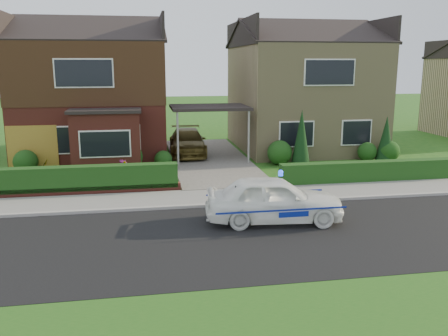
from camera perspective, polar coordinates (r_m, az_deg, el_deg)
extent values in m
plane|color=#1C5216|center=(13.68, 4.87, -8.21)|extent=(120.00, 120.00, 0.00)
cube|color=black|center=(13.68, 4.87, -8.21)|extent=(60.00, 6.00, 0.02)
cube|color=#9E9993|center=(16.47, 2.19, -4.35)|extent=(60.00, 0.16, 0.12)
cube|color=slate|center=(17.46, 1.47, -3.40)|extent=(60.00, 2.00, 0.10)
cube|color=#1C5216|center=(9.40, 12.99, -18.70)|extent=(60.00, 4.00, 0.01)
cube|color=#666059|center=(24.08, -1.74, 1.04)|extent=(3.80, 12.00, 0.12)
cube|color=maroon|center=(26.55, -15.33, 7.87)|extent=(7.20, 8.00, 5.80)
cube|color=white|center=(22.97, -19.96, 3.14)|extent=(1.80, 0.08, 1.30)
cube|color=white|center=(22.63, -12.04, 3.49)|extent=(1.60, 0.08, 1.30)
cube|color=white|center=(22.49, -16.49, 10.88)|extent=(2.60, 0.08, 1.30)
cube|color=black|center=(26.49, -15.52, 10.99)|extent=(7.26, 8.06, 2.90)
cube|color=maroon|center=(22.00, -13.97, 3.01)|extent=(3.00, 1.40, 2.70)
cube|color=black|center=(21.83, -14.16, 6.69)|extent=(3.20, 1.60, 0.14)
cube|color=tan|center=(27.96, 9.30, 8.35)|extent=(7.20, 8.00, 5.80)
cube|color=white|center=(23.83, 8.71, 4.06)|extent=(1.80, 0.08, 1.30)
cube|color=white|center=(25.01, 15.63, 4.13)|extent=(1.60, 0.08, 1.30)
cube|color=white|center=(24.14, 12.58, 11.16)|extent=(2.60, 0.08, 1.30)
cube|color=black|center=(23.70, -1.78, 7.31)|extent=(3.80, 3.00, 0.14)
cylinder|color=gray|center=(22.30, -5.58, 3.44)|extent=(0.10, 0.10, 2.70)
cylinder|color=gray|center=(22.80, 2.98, 3.68)|extent=(0.10, 0.10, 2.70)
cube|color=olive|center=(23.18, -22.01, 2.18)|extent=(2.20, 0.10, 2.10)
cube|color=maroon|center=(18.43, -17.29, -2.69)|extent=(7.70, 0.25, 0.36)
cube|color=black|center=(18.62, -17.19, -3.11)|extent=(7.50, 0.55, 0.90)
cube|color=black|center=(20.50, 16.88, -1.69)|extent=(7.50, 0.55, 0.80)
sphere|color=black|center=(22.88, -22.76, 0.69)|extent=(1.08, 1.08, 1.08)
sphere|color=black|center=(22.07, -11.45, 1.34)|extent=(1.32, 1.32, 1.32)
sphere|color=black|center=(22.42, -7.32, 1.03)|extent=(0.84, 0.84, 0.84)
sphere|color=black|center=(23.11, 6.71, 1.84)|extent=(1.20, 1.20, 1.20)
sphere|color=black|center=(24.91, 16.84, 1.88)|extent=(0.96, 0.96, 0.96)
sphere|color=black|center=(25.10, 19.20, 1.94)|extent=(1.08, 1.08, 1.08)
cone|color=black|center=(23.11, 9.27, 3.53)|extent=(0.90, 0.90, 2.60)
cone|color=black|center=(24.92, 18.88, 3.19)|extent=(0.90, 0.90, 2.20)
imported|color=white|center=(14.70, 6.03, -3.80)|extent=(2.12, 4.37, 1.44)
sphere|color=#193FF2|center=(14.56, 6.90, -0.74)|extent=(0.17, 0.17, 0.17)
cube|color=navy|center=(13.94, 6.98, -4.99)|extent=(3.88, 0.02, 0.05)
cube|color=navy|center=(15.51, 5.17, -3.14)|extent=(3.88, 0.01, 0.05)
ellipsoid|color=black|center=(14.26, 1.59, -3.07)|extent=(0.22, 0.17, 0.21)
sphere|color=white|center=(14.21, 1.70, -3.17)|extent=(0.11, 0.11, 0.11)
sphere|color=black|center=(14.21, 1.69, -2.54)|extent=(0.13, 0.13, 0.13)
cone|color=black|center=(14.19, 1.50, -2.29)|extent=(0.04, 0.04, 0.05)
cone|color=black|center=(14.21, 1.86, -2.27)|extent=(0.04, 0.04, 0.05)
imported|color=brown|center=(25.11, -4.43, 3.15)|extent=(2.05, 4.62, 1.32)
imported|color=gray|center=(22.20, -20.78, 0.04)|extent=(0.51, 0.48, 0.72)
imported|color=gray|center=(20.37, -11.95, -0.27)|extent=(0.67, 0.67, 0.85)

